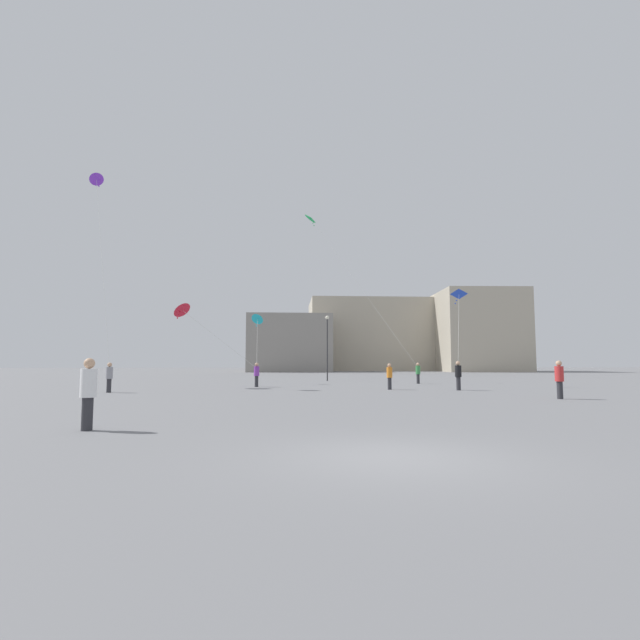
# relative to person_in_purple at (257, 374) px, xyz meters

# --- Properties ---
(ground_plane) EXTENTS (300.00, 300.00, 0.00)m
(ground_plane) POSITION_rel_person_in_purple_xyz_m (3.94, -25.48, -0.93)
(ground_plane) COLOR slate
(person_in_purple) EXTENTS (0.37, 0.37, 1.70)m
(person_in_purple) POSITION_rel_person_in_purple_xyz_m (0.00, 0.00, 0.00)
(person_in_purple) COLOR #2D2D33
(person_in_purple) RESTS_ON ground_plane
(person_in_orange) EXTENTS (0.36, 0.36, 1.66)m
(person_in_orange) POSITION_rel_person_in_purple_xyz_m (8.63, -3.95, -0.02)
(person_in_orange) COLOR #2D2D33
(person_in_orange) RESTS_ON ground_plane
(person_in_black) EXTENTS (0.39, 0.39, 1.80)m
(person_in_black) POSITION_rel_person_in_purple_xyz_m (12.75, -4.94, 0.06)
(person_in_black) COLOR #2D2D33
(person_in_black) RESTS_ON ground_plane
(person_in_red) EXTENTS (0.40, 0.40, 1.81)m
(person_in_red) POSITION_rel_person_in_purple_xyz_m (14.97, -12.26, 0.07)
(person_in_red) COLOR #2D2D33
(person_in_red) RESTS_ON ground_plane
(person_in_green) EXTENTS (0.37, 0.37, 1.69)m
(person_in_green) POSITION_rel_person_in_purple_xyz_m (12.79, 4.27, -0.00)
(person_in_green) COLOR #2D2D33
(person_in_green) RESTS_ON ground_plane
(person_in_grey) EXTENTS (0.37, 0.37, 1.72)m
(person_in_grey) POSITION_rel_person_in_purple_xyz_m (-8.09, -5.71, 0.01)
(person_in_grey) COLOR #2D2D33
(person_in_grey) RESTS_ON ground_plane
(person_in_white) EXTENTS (0.40, 0.40, 1.84)m
(person_in_white) POSITION_rel_person_in_purple_xyz_m (-3.06, -21.51, 0.08)
(person_in_white) COLOR #2D2D33
(person_in_white) RESTS_ON ground_plane
(kite_emerald_diamond) EXTENTS (9.24, 6.09, 14.36)m
(kite_emerald_diamond) POSITION_rel_person_in_purple_xyz_m (4.39, 9.53, 14.10)
(kite_emerald_diamond) COLOR green
(kite_cyan_diamond) EXTENTS (1.21, 5.75, 4.43)m
(kite_cyan_diamond) POSITION_rel_person_in_purple_xyz_m (-0.27, 5.17, 4.33)
(kite_cyan_diamond) COLOR #1EB2C6
(kite_crimson_diamond) EXTENTS (5.96, 1.59, 4.60)m
(kite_crimson_diamond) POSITION_rel_person_in_purple_xyz_m (-5.19, -0.53, 4.44)
(kite_crimson_diamond) COLOR red
(kite_cobalt_delta) EXTENTS (2.38, 5.04, 5.67)m
(kite_cobalt_delta) POSITION_rel_person_in_purple_xyz_m (14.58, -0.43, 5.60)
(kite_cobalt_delta) COLOR blue
(kite_violet_diamond) EXTENTS (4.21, 6.76, 14.05)m
(kite_violet_diamond) POSITION_rel_person_in_purple_xyz_m (-11.62, 0.37, 13.77)
(kite_violet_diamond) COLOR purple
(building_left_hall) EXTENTS (15.33, 17.13, 10.38)m
(building_left_hall) POSITION_rel_person_in_purple_xyz_m (2.94, 57.93, 4.26)
(building_left_hall) COLOR gray
(building_left_hall) RESTS_ON ground_plane
(building_centre_hall) EXTENTS (27.22, 17.98, 14.71)m
(building_centre_hall) POSITION_rel_person_in_purple_xyz_m (20.94, 67.55, 6.42)
(building_centre_hall) COLOR #B2A893
(building_centre_hall) RESTS_ON ground_plane
(building_right_hall) EXTENTS (15.86, 16.57, 15.21)m
(building_right_hall) POSITION_rel_person_in_purple_xyz_m (38.94, 55.48, 6.67)
(building_right_hall) COLOR #B2A893
(building_right_hall) RESTS_ON ground_plane
(lamppost_east) EXTENTS (0.36, 0.36, 6.13)m
(lamppost_east) POSITION_rel_person_in_purple_xyz_m (5.97, 10.80, 3.06)
(lamppost_east) COLOR #2D2D30
(lamppost_east) RESTS_ON ground_plane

